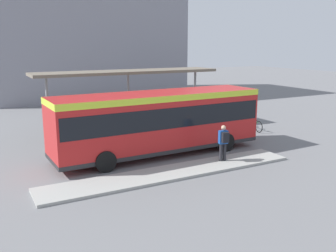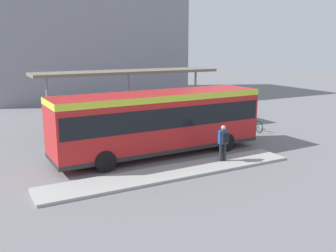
# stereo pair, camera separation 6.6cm
# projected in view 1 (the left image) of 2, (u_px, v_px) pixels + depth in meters

# --- Properties ---
(ground_plane) EXTENTS (120.00, 120.00, 0.00)m
(ground_plane) POSITION_uv_depth(u_px,v_px,m) (159.00, 154.00, 19.30)
(ground_plane) COLOR slate
(curb_island) EXTENTS (11.75, 1.80, 0.12)m
(curb_island) POSITION_uv_depth(u_px,v_px,m) (173.00, 172.00, 16.38)
(curb_island) COLOR #9E9E99
(curb_island) RESTS_ON ground_plane
(city_bus) EXTENTS (10.90, 2.96, 3.19)m
(city_bus) POSITION_uv_depth(u_px,v_px,m) (159.00, 119.00, 18.91)
(city_bus) COLOR red
(city_bus) RESTS_ON ground_plane
(pedestrian_waiting) EXTENTS (0.45, 0.49, 1.72)m
(pedestrian_waiting) POSITION_uv_depth(u_px,v_px,m) (224.00, 141.00, 17.59)
(pedestrian_waiting) COLOR #232328
(pedestrian_waiting) RESTS_ON curb_island
(bicycle_green) EXTENTS (0.48, 1.77, 0.77)m
(bicycle_green) POSITION_uv_depth(u_px,v_px,m) (254.00, 125.00, 24.46)
(bicycle_green) COLOR black
(bicycle_green) RESTS_ON ground_plane
(bicycle_orange) EXTENTS (0.48, 1.77, 0.76)m
(bicycle_orange) POSITION_uv_depth(u_px,v_px,m) (247.00, 122.00, 25.30)
(bicycle_orange) COLOR black
(bicycle_orange) RESTS_ON ground_plane
(bicycle_red) EXTENTS (0.48, 1.79, 0.78)m
(bicycle_red) POSITION_uv_depth(u_px,v_px,m) (239.00, 120.00, 26.08)
(bicycle_red) COLOR black
(bicycle_red) RESTS_ON ground_plane
(bicycle_blue) EXTENTS (0.48, 1.62, 0.70)m
(bicycle_blue) POSITION_uv_depth(u_px,v_px,m) (229.00, 119.00, 26.74)
(bicycle_blue) COLOR black
(bicycle_blue) RESTS_ON ground_plane
(station_shelter) EXTENTS (12.14, 2.51, 3.90)m
(station_shelter) POSITION_uv_depth(u_px,v_px,m) (128.00, 73.00, 24.17)
(station_shelter) COLOR #706656
(station_shelter) RESTS_ON ground_plane
(potted_planter_near_shelter) EXTENTS (0.99, 0.99, 1.41)m
(potted_planter_near_shelter) POSITION_uv_depth(u_px,v_px,m) (115.00, 127.00, 22.27)
(potted_planter_near_shelter) COLOR slate
(potted_planter_near_shelter) RESTS_ON ground_plane
(station_building) EXTENTS (19.65, 11.55, 15.20)m
(station_building) POSITION_uv_depth(u_px,v_px,m) (83.00, 25.00, 40.71)
(station_building) COLOR gray
(station_building) RESTS_ON ground_plane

